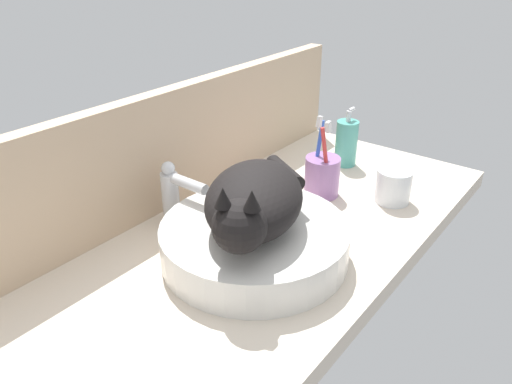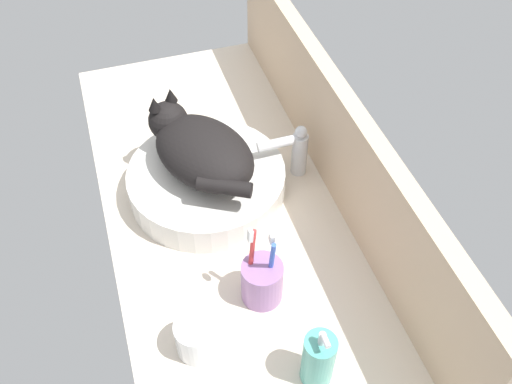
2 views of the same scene
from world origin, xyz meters
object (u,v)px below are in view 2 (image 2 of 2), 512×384
object	(u,v)px
soap_dispenser	(318,359)
toothbrush_cup	(261,281)
sink_basin	(207,182)
faucet	(295,149)
cat	(200,149)
water_glass	(197,338)

from	to	relation	value
soap_dispenser	toothbrush_cup	xyz separation A→B (cm)	(-18.47, -4.11, -1.14)
sink_basin	soap_dispenser	bearing A→B (deg)	8.58
faucet	toothbrush_cup	world-z (taller)	toothbrush_cup
cat	faucet	bearing A→B (deg)	87.06
soap_dispenser	cat	bearing A→B (deg)	-170.84
sink_basin	faucet	distance (cm)	21.11
soap_dispenser	faucet	bearing A→B (deg)	164.26
cat	water_glass	distance (cm)	40.17
soap_dispenser	sink_basin	bearing A→B (deg)	-171.42
water_glass	toothbrush_cup	bearing A→B (deg)	116.43
toothbrush_cup	soap_dispenser	bearing A→B (deg)	12.55
cat	soap_dispenser	bearing A→B (deg)	9.16
sink_basin	water_glass	xyz separation A→B (cm)	(36.47, -11.06, -0.16)
faucet	water_glass	world-z (taller)	faucet
toothbrush_cup	faucet	bearing A→B (deg)	149.14
soap_dispenser	water_glass	xyz separation A→B (cm)	(-11.42, -18.29, -2.75)
cat	soap_dispenser	xyz separation A→B (cm)	(49.08, 7.91, -6.61)
sink_basin	toothbrush_cup	bearing A→B (deg)	6.04
sink_basin	faucet	xyz separation A→B (cm)	(-0.08, 20.75, 3.87)
cat	soap_dispenser	world-z (taller)	cat
faucet	soap_dispenser	size ratio (longest dim) A/B	0.90
cat	toothbrush_cup	xyz separation A→B (cm)	(30.61, 3.80, -7.76)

